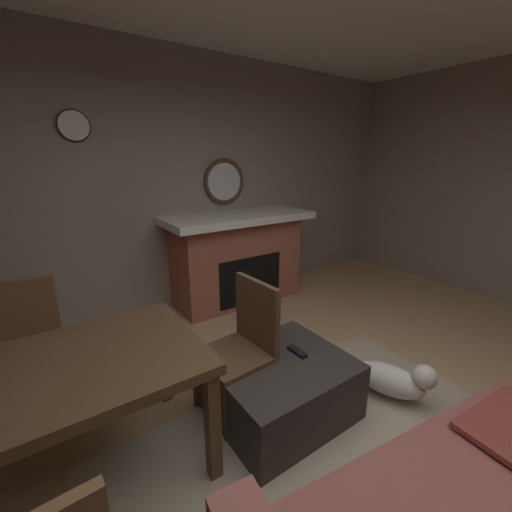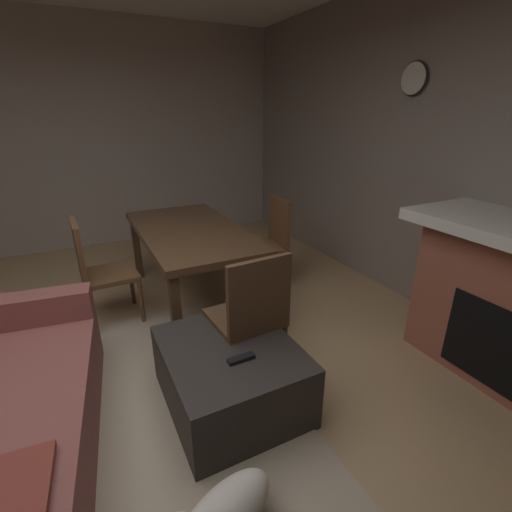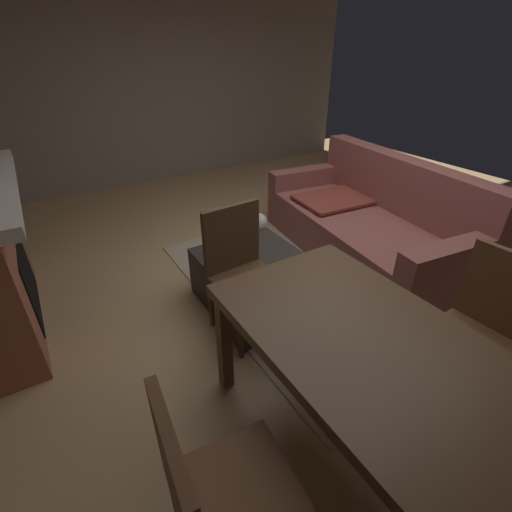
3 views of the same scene
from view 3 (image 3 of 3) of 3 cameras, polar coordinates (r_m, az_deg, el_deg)
The scene contains 11 objects.
floor at distance 3.37m, azimuth 10.62°, elevation -3.73°, with size 8.66×8.66×0.00m, color tan.
wall_left at distance 5.96m, azimuth -13.81°, elevation 25.40°, with size 0.12×6.18×2.85m, color gray.
area_rug at distance 3.37m, azimuth 9.55°, elevation -3.53°, with size 2.60×2.00×0.01m, color tan.
couch at distance 3.76m, azimuth 17.23°, elevation 4.75°, with size 2.30×1.26×0.94m.
ottoman_coffee_table at distance 2.92m, azimuth -0.02°, elevation -4.09°, with size 0.88×0.77×0.42m, color #2D2826.
tv_remote at distance 2.91m, azimuth -1.70°, elevation 0.85°, with size 0.05×0.16×0.02m, color black.
dining_table at distance 1.72m, azimuth 19.88°, elevation -16.10°, with size 1.73×0.88×0.74m.
dining_chair_south at distance 1.50m, azimuth -6.80°, elevation -32.91°, with size 0.48×0.48×0.93m.
dining_chair_west at distance 2.54m, azimuth -2.39°, elevation -1.35°, with size 0.47×0.47×0.93m.
dining_chair_north at distance 2.40m, azimuth 32.27°, elevation -8.93°, with size 0.46×0.46×0.93m.
small_dog at distance 3.66m, azimuth -1.27°, elevation 2.98°, with size 0.38×0.57×0.31m.
Camera 3 is at (2.00, -1.97, 1.86)m, focal length 25.50 mm.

